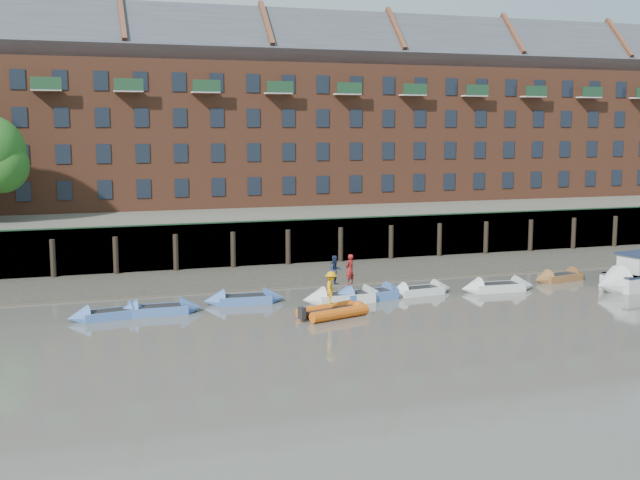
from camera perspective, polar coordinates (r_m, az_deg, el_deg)
name	(u,v)px	position (r m, az deg, el deg)	size (l,w,h in m)	color
ground	(456,339)	(38.50, 9.62, -6.93)	(220.00, 220.00, 0.00)	#5F5A52
foreshore	(331,273)	(54.67, 0.82, -2.36)	(110.00, 8.00, 0.50)	#3D382F
mud_band	(349,282)	(51.52, 2.05, -3.01)	(110.00, 1.60, 0.10)	#4C4336
river_wall	(312,241)	(58.52, -0.57, -0.09)	(110.00, 1.23, 3.30)	#2D2A26
bank_terrace	(266,221)	(71.51, -3.87, 1.39)	(110.00, 28.00, 3.20)	#5E594D
apartment_terrace	(262,93)	(72.06, -4.16, 10.37)	(80.60, 15.56, 20.98)	brown
rowboat_0	(110,314)	(43.22, -14.73, -5.13)	(4.48, 2.02, 1.25)	#4468B1
rowboat_1	(159,310)	(43.60, -11.35, -4.89)	(4.55, 1.38, 1.32)	#4468B1
rowboat_2	(244,299)	(45.51, -5.39, -4.21)	(4.68, 1.66, 1.33)	#4468B1
rowboat_3	(345,297)	(45.71, 1.79, -4.10)	(5.04, 1.56, 1.45)	silver
rowboat_4	(369,295)	(46.37, 3.48, -3.94)	(5.12, 2.14, 1.44)	#4468B1
rowboat_5	(420,291)	(48.09, 7.10, -3.59)	(4.41, 1.71, 1.25)	silver
rowboat_6	(498,287)	(49.87, 12.53, -3.28)	(4.82, 1.69, 1.38)	silver
rowboat_7	(560,277)	(54.22, 16.72, -2.55)	(4.53, 2.05, 1.27)	brown
rib_tender	(335,311)	(42.28, 1.07, -5.06)	(3.94, 2.78, 0.66)	#D7560E
motor_launch	(632,277)	(52.76, 21.31, -2.50)	(7.16, 3.58, 2.83)	silver
person_rower_a	(350,269)	(45.54, 2.14, -2.11)	(0.64, 0.42, 1.74)	maroon
person_rower_b	(335,270)	(45.44, 1.10, -2.16)	(0.82, 0.64, 1.69)	#19233F
person_rib_crew	(331,288)	(41.95, 0.81, -3.44)	(1.16, 0.67, 1.79)	orange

